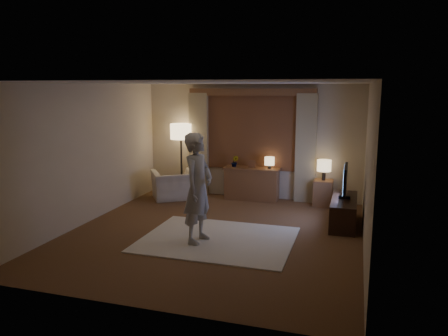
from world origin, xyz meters
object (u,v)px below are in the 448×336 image
at_px(side_table, 323,193).
at_px(person, 198,188).
at_px(armchair, 175,185).
at_px(tv_stand, 344,212).
at_px(sideboard, 252,184).

relative_size(side_table, person, 0.31).
bearing_deg(armchair, tv_stand, 133.05).
relative_size(armchair, side_table, 1.75).
xyz_separation_m(sideboard, tv_stand, (2.07, -1.31, -0.10)).
xyz_separation_m(tv_stand, person, (-2.26, -1.67, 0.67)).
bearing_deg(tv_stand, armchair, 166.97).
bearing_deg(person, side_table, -23.10).
height_order(sideboard, side_table, sideboard).
xyz_separation_m(armchair, tv_stand, (3.79, -0.88, -0.07)).
bearing_deg(tv_stand, sideboard, 147.71).
distance_m(armchair, tv_stand, 3.89).
bearing_deg(side_table, person, -121.24).
bearing_deg(tv_stand, side_table, 110.75).
distance_m(side_table, person, 3.49).
distance_m(sideboard, armchair, 1.77).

